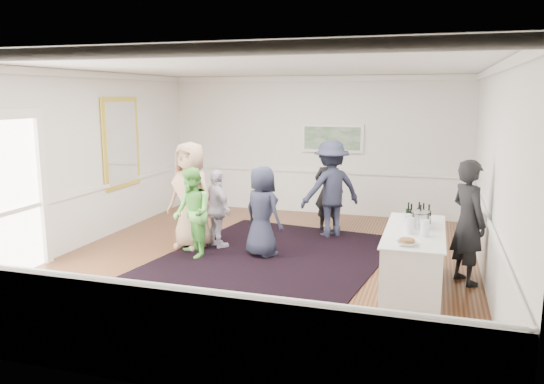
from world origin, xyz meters
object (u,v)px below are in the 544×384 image
(guest_tan, at_px, (191,195))
(guest_dark_b, at_px, (329,191))
(serving_table, at_px, (414,260))
(bartender, at_px, (468,222))
(guest_dark_a, at_px, (331,189))
(guest_lilac, at_px, (217,209))
(ice_bucket, at_px, (420,220))
(guest_navy, at_px, (262,212))
(nut_bowl, at_px, (407,242))
(guest_green, at_px, (192,213))

(guest_tan, height_order, guest_dark_b, guest_tan)
(serving_table, height_order, guest_dark_b, guest_dark_b)
(bartender, distance_m, guest_dark_a, 3.15)
(guest_dark_b, bearing_deg, guest_lilac, 53.28)
(guest_lilac, bearing_deg, bartender, -150.65)
(guest_dark_a, bearing_deg, ice_bucket, 88.96)
(guest_tan, height_order, guest_navy, guest_tan)
(guest_lilac, distance_m, ice_bucket, 3.71)
(serving_table, bearing_deg, guest_dark_b, 121.85)
(bartender, relative_size, nut_bowl, 7.12)
(bartender, xyz_separation_m, nut_bowl, (-0.80, -1.33, -0.01))
(bartender, xyz_separation_m, guest_dark_b, (-2.54, 2.40, -0.10))
(serving_table, distance_m, bartender, 1.02)
(guest_lilac, bearing_deg, guest_navy, -156.51)
(guest_dark_a, bearing_deg, nut_bowl, 78.55)
(bartender, height_order, ice_bucket, bartender)
(bartender, distance_m, nut_bowl, 1.55)
(guest_green, height_order, guest_lilac, guest_green)
(guest_lilac, relative_size, nut_bowl, 5.53)
(guest_green, distance_m, guest_navy, 1.21)
(guest_navy, bearing_deg, guest_green, 46.34)
(guest_tan, xyz_separation_m, guest_green, (0.26, -0.51, -0.19))
(guest_navy, bearing_deg, serving_table, -172.17)
(guest_dark_b, xyz_separation_m, nut_bowl, (1.74, -3.72, 0.08))
(bartender, relative_size, ice_bucket, 7.11)
(bartender, relative_size, guest_green, 1.19)
(ice_bucket, bearing_deg, guest_tan, 168.13)
(guest_green, bearing_deg, guest_dark_b, 99.19)
(guest_tan, xyz_separation_m, ice_bucket, (4.03, -0.85, 0.02))
(bartender, distance_m, guest_green, 4.44)
(guest_navy, bearing_deg, nut_bowl, 172.81)
(guest_navy, distance_m, ice_bucket, 2.74)
(bartender, distance_m, ice_bucket, 0.77)
(ice_bucket, bearing_deg, guest_lilac, 164.73)
(guest_navy, relative_size, ice_bucket, 6.05)
(guest_dark_a, xyz_separation_m, ice_bucket, (1.76, -2.39, 0.04))
(bartender, bearing_deg, guest_green, 58.08)
(guest_dark_a, distance_m, ice_bucket, 2.96)
(guest_lilac, bearing_deg, ice_bucket, -157.83)
(serving_table, xyz_separation_m, guest_green, (-3.71, 0.49, 0.34))
(guest_lilac, height_order, nut_bowl, guest_lilac)
(serving_table, relative_size, ice_bucket, 8.32)
(serving_table, distance_m, nut_bowl, 0.94)
(ice_bucket, bearing_deg, bartender, 29.06)
(serving_table, height_order, nut_bowl, nut_bowl)
(guest_navy, distance_m, nut_bowl, 3.03)
(serving_table, bearing_deg, guest_tan, 165.91)
(guest_dark_b, distance_m, ice_bucket, 3.35)
(serving_table, distance_m, guest_green, 3.75)
(guest_lilac, height_order, ice_bucket, guest_lilac)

